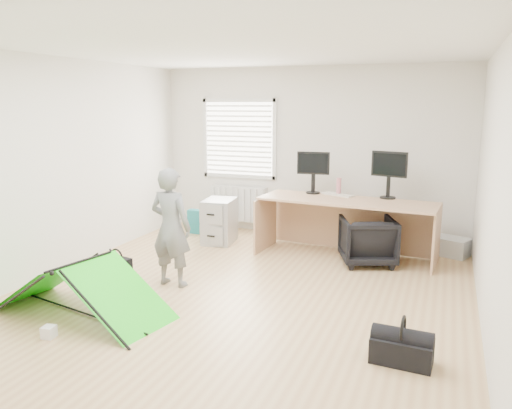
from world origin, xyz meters
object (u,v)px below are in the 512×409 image
(monitor_right, at_px, (389,181))
(kite, at_px, (82,288))
(thermos, at_px, (339,186))
(storage_crate, at_px, (451,247))
(filing_cabinet, at_px, (220,221))
(monitor_left, at_px, (313,178))
(office_chair, at_px, (368,241))
(person, at_px, (171,227))
(laptop_bag, at_px, (117,269))
(duffel_bag, at_px, (402,351))
(desk, at_px, (346,229))

(monitor_right, distance_m, kite, 4.24)
(thermos, height_order, storage_crate, thermos)
(filing_cabinet, height_order, thermos, thermos)
(monitor_left, bearing_deg, kite, -121.55)
(office_chair, height_order, kite, office_chair)
(person, distance_m, laptop_bag, 0.89)
(person, bearing_deg, filing_cabinet, -79.25)
(thermos, relative_size, duffel_bag, 0.50)
(filing_cabinet, height_order, office_chair, filing_cabinet)
(kite, bearing_deg, person, 80.33)
(office_chair, bearing_deg, duffel_bag, 83.78)
(thermos, bearing_deg, filing_cabinet, -171.47)
(storage_crate, bearing_deg, person, -141.62)
(monitor_left, bearing_deg, storage_crate, 2.97)
(filing_cabinet, height_order, storage_crate, filing_cabinet)
(filing_cabinet, relative_size, kite, 0.37)
(desk, distance_m, thermos, 0.67)
(monitor_right, height_order, duffel_bag, monitor_right)
(desk, height_order, storage_crate, desk)
(desk, height_order, laptop_bag, desk)
(monitor_right, relative_size, person, 0.36)
(office_chair, relative_size, duffel_bag, 1.42)
(storage_crate, height_order, duffel_bag, storage_crate)
(thermos, distance_m, office_chair, 0.97)
(filing_cabinet, relative_size, duffel_bag, 1.37)
(desk, xyz_separation_m, person, (-1.71, -1.82, 0.29))
(kite, bearing_deg, desk, 65.23)
(monitor_left, bearing_deg, monitor_right, -6.01)
(office_chair, distance_m, laptop_bag, 3.26)
(monitor_right, xyz_separation_m, office_chair, (-0.18, -0.50, -0.74))
(duffel_bag, bearing_deg, kite, -173.48)
(thermos, xyz_separation_m, person, (-1.52, -2.17, -0.24))
(filing_cabinet, height_order, laptop_bag, filing_cabinet)
(desk, bearing_deg, laptop_bag, -136.05)
(filing_cabinet, relative_size, monitor_right, 1.35)
(thermos, bearing_deg, monitor_left, -177.51)
(desk, relative_size, duffel_bag, 4.85)
(laptop_bag, bearing_deg, office_chair, 45.52)
(monitor_right, height_order, kite, monitor_right)
(person, bearing_deg, monitor_left, -115.38)
(kite, bearing_deg, monitor_left, 75.74)
(office_chair, bearing_deg, person, 17.85)
(filing_cabinet, relative_size, person, 0.48)
(filing_cabinet, height_order, monitor_left, monitor_left)
(monitor_left, height_order, monitor_right, monitor_right)
(desk, relative_size, monitor_right, 4.80)
(filing_cabinet, xyz_separation_m, person, (0.27, -1.90, 0.37))
(office_chair, relative_size, person, 0.50)
(person, height_order, laptop_bag, person)
(monitor_right, bearing_deg, office_chair, -95.08)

